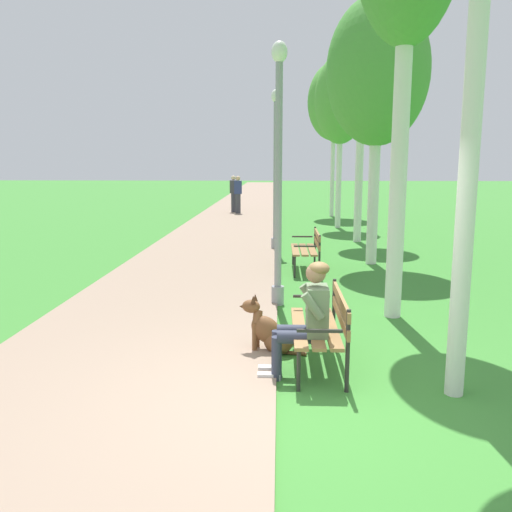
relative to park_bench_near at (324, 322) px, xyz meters
The scene contains 14 objects.
ground_plane 1.15m from the park_bench_near, 108.22° to the right, with size 120.00×120.00×0.00m, color #3D8433.
paved_path 23.13m from the park_bench_near, 95.54° to the left, with size 3.42×60.00×0.04m, color gray.
park_bench_near is the anchor object (origin of this frame).
park_bench_mid 5.38m from the park_bench_near, 88.79° to the left, with size 0.55×1.50×0.85m.
person_seated_on_near_bench 0.41m from the park_bench_near, 123.58° to the right, with size 0.74×0.49×1.25m.
dog_brown 0.76m from the park_bench_near, 146.60° to the left, with size 0.82×0.37×0.71m.
lamp_post_near 3.12m from the park_bench_near, 101.05° to the left, with size 0.24×0.24×4.03m.
lamp_post_mid 8.31m from the park_bench_near, 94.22° to the left, with size 0.24×0.24×4.03m.
birch_tree_third 7.39m from the park_bench_near, 75.92° to the left, with size 2.19×2.02×5.72m.
birch_tree_fourth 10.62m from the park_bench_near, 79.82° to the left, with size 1.93×1.73×5.83m.
birch_tree_fifth 13.62m from the park_bench_near, 83.28° to the left, with size 1.75×1.53×5.79m.
birch_tree_sixth 17.50m from the park_bench_near, 84.29° to the left, with size 2.15×2.33×6.20m.
pedestrian_distant 17.80m from the park_bench_near, 97.36° to the left, with size 0.32×0.22×1.65m.
pedestrian_further_distant 18.44m from the park_bench_near, 97.88° to the left, with size 0.32×0.22×1.65m.
Camera 1 is at (-0.18, -4.83, 2.27)m, focal length 38.02 mm.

